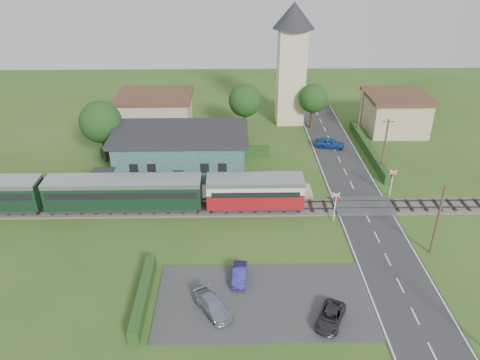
{
  "coord_description": "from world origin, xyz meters",
  "views": [
    {
      "loc": [
        -3.91,
        -40.41,
        25.93
      ],
      "look_at": [
        -3.05,
        4.0,
        2.44
      ],
      "focal_mm": 35.0,
      "sensor_mm": 36.0,
      "label": 1
    }
  ],
  "objects_px": {
    "equipment_hut": "(104,182)",
    "church_tower": "(292,55)",
    "car_on_road": "(329,143)",
    "pedestrian_near": "(231,186)",
    "car_park_silver": "(213,305)",
    "crossing_signal_far": "(392,179)",
    "car_park_blue": "(239,274)",
    "house_east": "(395,112)",
    "crossing_signal_near": "(335,202)",
    "car_park_dark": "(330,317)",
    "house_west": "(156,112)",
    "pedestrian_far": "(120,187)",
    "train": "(93,193)",
    "station_building": "(181,151)"
  },
  "relations": [
    {
      "from": "car_park_blue",
      "to": "pedestrian_near",
      "type": "xyz_separation_m",
      "value": [
        -0.68,
        14.24,
        0.66
      ]
    },
    {
      "from": "equipment_hut",
      "to": "house_west",
      "type": "xyz_separation_m",
      "value": [
        3.0,
        19.8,
        1.04
      ]
    },
    {
      "from": "house_east",
      "to": "car_on_road",
      "type": "height_order",
      "value": "house_east"
    },
    {
      "from": "equipment_hut",
      "to": "house_east",
      "type": "xyz_separation_m",
      "value": [
        38.0,
        18.8,
        1.05
      ]
    },
    {
      "from": "car_park_blue",
      "to": "car_on_road",
      "type": "bearing_deg",
      "value": 69.71
    },
    {
      "from": "car_park_silver",
      "to": "pedestrian_near",
      "type": "relative_size",
      "value": 2.39
    },
    {
      "from": "station_building",
      "to": "house_east",
      "type": "height_order",
      "value": "house_east"
    },
    {
      "from": "crossing_signal_far",
      "to": "car_park_blue",
      "type": "xyz_separation_m",
      "value": [
        -16.96,
        -13.89,
        -1.53
      ]
    },
    {
      "from": "station_building",
      "to": "car_park_dark",
      "type": "bearing_deg",
      "value": -62.37
    },
    {
      "from": "train",
      "to": "crossing_signal_far",
      "type": "relative_size",
      "value": 13.18
    },
    {
      "from": "car_on_road",
      "to": "pedestrian_far",
      "type": "height_order",
      "value": "pedestrian_far"
    },
    {
      "from": "crossing_signal_near",
      "to": "car_park_dark",
      "type": "xyz_separation_m",
      "value": [
        -3.06,
        -14.09,
        -1.55
      ]
    },
    {
      "from": "crossing_signal_near",
      "to": "car_park_silver",
      "type": "distance_m",
      "value": 17.5
    },
    {
      "from": "crossing_signal_near",
      "to": "pedestrian_near",
      "type": "xyz_separation_m",
      "value": [
        -10.43,
        5.15,
        -0.87
      ]
    },
    {
      "from": "car_on_road",
      "to": "car_park_silver",
      "type": "relative_size",
      "value": 0.99
    },
    {
      "from": "train",
      "to": "pedestrian_near",
      "type": "bearing_deg",
      "value": 10.88
    },
    {
      "from": "car_on_road",
      "to": "pedestrian_near",
      "type": "distance_m",
      "value": 18.72
    },
    {
      "from": "house_east",
      "to": "car_on_road",
      "type": "distance_m",
      "value": 12.48
    },
    {
      "from": "house_west",
      "to": "car_park_dark",
      "type": "bearing_deg",
      "value": -65.09
    },
    {
      "from": "house_west",
      "to": "car_park_dark",
      "type": "xyz_separation_m",
      "value": [
        18.34,
        -39.5,
        -2.2
      ]
    },
    {
      "from": "car_park_silver",
      "to": "car_on_road",
      "type": "bearing_deg",
      "value": 31.44
    },
    {
      "from": "house_west",
      "to": "car_on_road",
      "type": "distance_m",
      "value": 25.5
    },
    {
      "from": "car_park_dark",
      "to": "crossing_signal_near",
      "type": "bearing_deg",
      "value": 103.25
    },
    {
      "from": "house_east",
      "to": "car_park_silver",
      "type": "relative_size",
      "value": 2.23
    },
    {
      "from": "station_building",
      "to": "car_on_road",
      "type": "bearing_deg",
      "value": 19.33
    },
    {
      "from": "pedestrian_far",
      "to": "pedestrian_near",
      "type": "bearing_deg",
      "value": -88.74
    },
    {
      "from": "station_building",
      "to": "car_on_road",
      "type": "height_order",
      "value": "station_building"
    },
    {
      "from": "car_on_road",
      "to": "car_park_silver",
      "type": "xyz_separation_m",
      "value": [
        -14.84,
        -30.97,
        -0.06
      ]
    },
    {
      "from": "crossing_signal_near",
      "to": "pedestrian_near",
      "type": "relative_size",
      "value": 1.98
    },
    {
      "from": "pedestrian_far",
      "to": "house_west",
      "type": "bearing_deg",
      "value": -2.83
    },
    {
      "from": "car_on_road",
      "to": "station_building",
      "type": "bearing_deg",
      "value": 125.07
    },
    {
      "from": "equipment_hut",
      "to": "church_tower",
      "type": "bearing_deg",
      "value": 44.75
    },
    {
      "from": "house_west",
      "to": "house_east",
      "type": "bearing_deg",
      "value": -1.64
    },
    {
      "from": "equipment_hut",
      "to": "pedestrian_near",
      "type": "distance_m",
      "value": 13.98
    },
    {
      "from": "car_on_road",
      "to": "train",
      "type": "bearing_deg",
      "value": 135.45
    },
    {
      "from": "crossing_signal_far",
      "to": "car_park_blue",
      "type": "bearing_deg",
      "value": -140.67
    },
    {
      "from": "equipment_hut",
      "to": "crossing_signal_near",
      "type": "height_order",
      "value": "crossing_signal_near"
    },
    {
      "from": "equipment_hut",
      "to": "crossing_signal_far",
      "type": "height_order",
      "value": "crossing_signal_far"
    },
    {
      "from": "equipment_hut",
      "to": "crossing_signal_near",
      "type": "distance_m",
      "value": 25.04
    },
    {
      "from": "crossing_signal_near",
      "to": "car_on_road",
      "type": "relative_size",
      "value": 0.84
    },
    {
      "from": "train",
      "to": "crossing_signal_far",
      "type": "xyz_separation_m",
      "value": [
        31.9,
        2.39,
        -0.04
      ]
    },
    {
      "from": "house_east",
      "to": "crossing_signal_near",
      "type": "relative_size",
      "value": 2.69
    },
    {
      "from": "car_on_road",
      "to": "church_tower",
      "type": "bearing_deg",
      "value": 38.92
    },
    {
      "from": "church_tower",
      "to": "crossing_signal_far",
      "type": "xyz_separation_m",
      "value": [
        8.6,
        -23.61,
        -8.08
      ]
    },
    {
      "from": "crossing_signal_near",
      "to": "car_park_silver",
      "type": "relative_size",
      "value": 0.83
    },
    {
      "from": "station_building",
      "to": "car_park_dark",
      "type": "xyz_separation_m",
      "value": [
        13.34,
        -25.49,
        -2.11
      ]
    },
    {
      "from": "house_east",
      "to": "equipment_hut",
      "type": "bearing_deg",
      "value": -153.68
    },
    {
      "from": "pedestrian_far",
      "to": "car_on_road",
      "type": "bearing_deg",
      "value": -62.18
    },
    {
      "from": "church_tower",
      "to": "train",
      "type": "bearing_deg",
      "value": -131.87
    },
    {
      "from": "house_west",
      "to": "pedestrian_far",
      "type": "distance_m",
      "value": 20.51
    }
  ]
}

